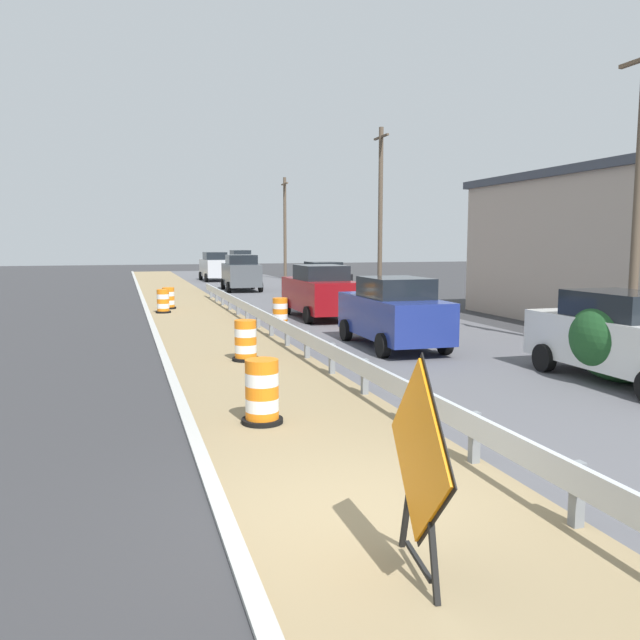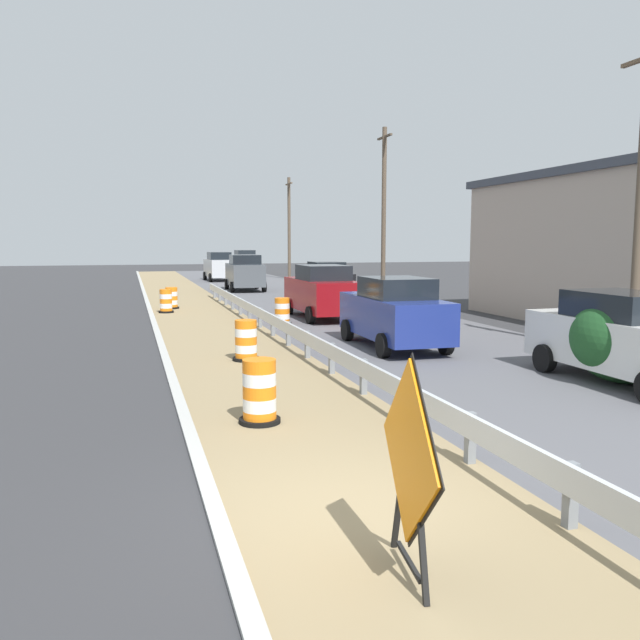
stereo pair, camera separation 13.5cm
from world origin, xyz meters
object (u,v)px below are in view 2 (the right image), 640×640
object	(u,v)px
warning_sign_diamond	(409,459)
traffic_barrel_farther	(166,302)
utility_pole_mid	(384,210)
car_lead_near_lane	(245,273)
car_distant_a	(245,262)
utility_pole_far	(289,227)
car_lead_far_lane	(219,266)
traffic_barrel_far	(172,299)
car_distant_b	(394,312)
traffic_barrel_nearest	(259,394)
traffic_barrel_mid	(282,312)
car_trailing_far_lane	(322,292)
car_mid_far_lane	(327,280)
car_trailing_near_lane	(627,338)
traffic_barrel_close	(246,342)

from	to	relation	value
warning_sign_diamond	traffic_barrel_farther	size ratio (longest dim) A/B	2.05
traffic_barrel_farther	utility_pole_mid	world-z (taller)	utility_pole_mid
car_lead_near_lane	car_distant_a	world-z (taller)	car_distant_a
utility_pole_far	car_lead_far_lane	bearing A→B (deg)	-171.92
warning_sign_diamond	car_lead_near_lane	size ratio (longest dim) A/B	0.47
traffic_barrel_far	car_distant_b	distance (m)	13.64
car_lead_near_lane	traffic_barrel_nearest	bearing A→B (deg)	172.37
traffic_barrel_mid	car_lead_near_lane	bearing A→B (deg)	84.72
car_trailing_far_lane	car_distant_a	world-z (taller)	car_distant_a
car_mid_far_lane	car_trailing_far_lane	xyz separation A→B (m)	(-2.82, -8.40, 0.08)
car_trailing_near_lane	car_distant_a	size ratio (longest dim) A/B	1.05
car_lead_near_lane	car_distant_b	size ratio (longest dim) A/B	0.95
warning_sign_diamond	car_distant_a	xyz separation A→B (m)	(7.94, 53.41, 0.03)
warning_sign_diamond	traffic_barrel_nearest	xyz separation A→B (m)	(-0.32, 5.15, -0.59)
traffic_barrel_mid	utility_pole_far	world-z (taller)	utility_pole_far
utility_pole_far	traffic_barrel_farther	bearing A→B (deg)	-115.82
car_trailing_near_lane	car_mid_far_lane	size ratio (longest dim) A/B	1.19
traffic_barrel_close	traffic_barrel_farther	size ratio (longest dim) A/B	1.03
traffic_barrel_close	car_distant_a	world-z (taller)	car_distant_a
utility_pole_far	utility_pole_mid	bearing A→B (deg)	-87.55
warning_sign_diamond	car_distant_a	size ratio (longest dim) A/B	0.45
traffic_barrel_mid	car_distant_a	distance (m)	36.29
car_mid_far_lane	car_lead_near_lane	bearing A→B (deg)	-153.60
car_distant_a	traffic_barrel_nearest	bearing A→B (deg)	-11.22
traffic_barrel_close	car_distant_a	distance (m)	43.30
traffic_barrel_far	utility_pole_mid	xyz separation A→B (m)	(11.30, 2.97, 4.19)
car_trailing_far_lane	utility_pole_mid	bearing A→B (deg)	-35.90
warning_sign_diamond	traffic_barrel_nearest	size ratio (longest dim) A/B	1.91
car_lead_far_lane	utility_pole_far	world-z (taller)	utility_pole_far
car_lead_far_lane	car_mid_far_lane	size ratio (longest dim) A/B	1.09
traffic_barrel_close	warning_sign_diamond	bearing A→B (deg)	-92.40
car_lead_near_lane	car_distant_b	world-z (taller)	car_lead_near_lane
warning_sign_diamond	car_trailing_far_lane	world-z (taller)	car_trailing_far_lane
traffic_barrel_mid	car_distant_a	world-z (taller)	car_distant_a
traffic_barrel_close	car_trailing_near_lane	xyz separation A→B (m)	(7.16, -4.91, 0.50)
traffic_barrel_nearest	car_trailing_near_lane	size ratio (longest dim) A/B	0.22
car_lead_near_lane	utility_pole_far	world-z (taller)	utility_pole_far
traffic_barrel_close	car_trailing_far_lane	distance (m)	9.21
car_lead_far_lane	car_mid_far_lane	bearing A→B (deg)	-170.35
traffic_barrel_far	utility_pole_mid	size ratio (longest dim) A/B	0.11
traffic_barrel_mid	traffic_barrel_far	xyz separation A→B (m)	(-3.48, 6.66, 0.00)
traffic_barrel_farther	car_trailing_near_lane	size ratio (longest dim) A/B	0.21
traffic_barrel_far	car_lead_near_lane	xyz separation A→B (m)	(4.98, 9.61, 0.66)
car_mid_far_lane	traffic_barrel_close	bearing A→B (deg)	-23.59
car_lead_far_lane	utility_pole_far	xyz separation A→B (m)	(5.72, 0.81, 3.06)
traffic_barrel_farther	car_trailing_near_lane	distance (m)	18.70
traffic_barrel_nearest	traffic_barrel_close	bearing A→B (deg)	82.17
traffic_barrel_close	car_mid_far_lane	world-z (taller)	car_mid_far_lane
traffic_barrel_nearest	traffic_barrel_mid	size ratio (longest dim) A/B	1.12
car_distant_a	traffic_barrel_far	bearing A→B (deg)	-17.63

